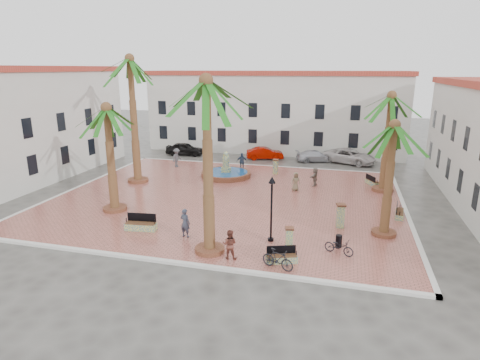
{
  "coord_description": "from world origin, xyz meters",
  "views": [
    {
      "loc": [
        8.55,
        -28.34,
        9.81
      ],
      "look_at": [
        1.0,
        0.0,
        1.6
      ],
      "focal_mm": 30.0,
      "sensor_mm": 36.0,
      "label": 1
    }
  ],
  "objects_px": {
    "litter_bin": "(339,241)",
    "palm_s": "(206,100)",
    "bench_s": "(141,226)",
    "bench_se": "(282,258)",
    "palm_nw": "(130,72)",
    "pedestrian_fountain_b": "(242,162)",
    "fountain": "(226,173)",
    "bench_e": "(399,213)",
    "pedestrian_fountain_a": "(296,182)",
    "bollard_se": "(289,238)",
    "cyclist_b": "(230,244)",
    "car_silver": "(316,156)",
    "palm_ne": "(391,107)",
    "car_red": "(265,153)",
    "pedestrian_east": "(315,177)",
    "car_white": "(349,156)",
    "bench_ne": "(372,182)",
    "bollard_e": "(340,215)",
    "palm_sw": "(107,121)",
    "lamppost_e": "(394,160)",
    "car_black": "(185,149)",
    "palm_e": "(393,139)",
    "lamppost_s": "(272,198)",
    "bollard_n": "(276,166)",
    "pedestrian_north": "(177,158)",
    "cyclist_a": "(185,223)",
    "bicycle_b": "(278,259)",
    "bicycle_a": "(339,247)"
  },
  "relations": [
    {
      "from": "bollard_se",
      "to": "palm_e",
      "type": "bearing_deg",
      "value": 34.53
    },
    {
      "from": "bench_e",
      "to": "car_red",
      "type": "relative_size",
      "value": 0.42
    },
    {
      "from": "bench_s",
      "to": "pedestrian_fountain_a",
      "type": "distance_m",
      "value": 13.48
    },
    {
      "from": "palm_sw",
      "to": "bollard_n",
      "type": "height_order",
      "value": "palm_sw"
    },
    {
      "from": "litter_bin",
      "to": "palm_s",
      "type": "bearing_deg",
      "value": -160.44
    },
    {
      "from": "palm_sw",
      "to": "car_white",
      "type": "distance_m",
      "value": 26.01
    },
    {
      "from": "palm_nw",
      "to": "pedestrian_fountain_b",
      "type": "xyz_separation_m",
      "value": [
        7.84,
        6.13,
        -8.47
      ]
    },
    {
      "from": "palm_ne",
      "to": "bench_s",
      "type": "bearing_deg",
      "value": -140.22
    },
    {
      "from": "pedestrian_east",
      "to": "lamppost_s",
      "type": "bearing_deg",
      "value": 8.93
    },
    {
      "from": "fountain",
      "to": "bollard_e",
      "type": "bearing_deg",
      "value": -43.48
    },
    {
      "from": "bench_se",
      "to": "palm_s",
      "type": "bearing_deg",
      "value": 156.74
    },
    {
      "from": "litter_bin",
      "to": "car_red",
      "type": "distance_m",
      "value": 23.2
    },
    {
      "from": "bollard_n",
      "to": "car_silver",
      "type": "bearing_deg",
      "value": 65.24
    },
    {
      "from": "palm_ne",
      "to": "lamppost_e",
      "type": "distance_m",
      "value": 4.23
    },
    {
      "from": "litter_bin",
      "to": "bollard_e",
      "type": "bearing_deg",
      "value": 90.04
    },
    {
      "from": "palm_sw",
      "to": "pedestrian_fountain_a",
      "type": "bearing_deg",
      "value": 34.11
    },
    {
      "from": "pedestrian_fountain_a",
      "to": "car_silver",
      "type": "height_order",
      "value": "pedestrian_fountain_a"
    },
    {
      "from": "bench_e",
      "to": "palm_s",
      "type": "bearing_deg",
      "value": 134.97
    },
    {
      "from": "pedestrian_fountain_a",
      "to": "bollard_se",
      "type": "bearing_deg",
      "value": -111.4
    },
    {
      "from": "pedestrian_east",
      "to": "car_white",
      "type": "xyz_separation_m",
      "value": [
        2.77,
        10.04,
        -0.17
      ]
    },
    {
      "from": "bollard_n",
      "to": "pedestrian_north",
      "type": "bearing_deg",
      "value": 178.98
    },
    {
      "from": "pedestrian_fountain_a",
      "to": "car_silver",
      "type": "xyz_separation_m",
      "value": [
        0.67,
        11.79,
        -0.31
      ]
    },
    {
      "from": "bollard_e",
      "to": "car_silver",
      "type": "height_order",
      "value": "bollard_e"
    },
    {
      "from": "fountain",
      "to": "bench_e",
      "type": "bearing_deg",
      "value": -26.14
    },
    {
      "from": "litter_bin",
      "to": "car_red",
      "type": "bearing_deg",
      "value": 111.73
    },
    {
      "from": "bicycle_a",
      "to": "car_red",
      "type": "xyz_separation_m",
      "value": [
        -8.63,
        22.48,
        0.09
      ]
    },
    {
      "from": "lamppost_e",
      "to": "pedestrian_fountain_a",
      "type": "bearing_deg",
      "value": -165.36
    },
    {
      "from": "palm_nw",
      "to": "bicycle_b",
      "type": "distance_m",
      "value": 21.21
    },
    {
      "from": "palm_ne",
      "to": "cyclist_a",
      "type": "relative_size",
      "value": 4.55
    },
    {
      "from": "palm_sw",
      "to": "bollard_e",
      "type": "relative_size",
      "value": 4.86
    },
    {
      "from": "bench_s",
      "to": "bench_se",
      "type": "distance_m",
      "value": 9.31
    },
    {
      "from": "palm_s",
      "to": "bench_s",
      "type": "relative_size",
      "value": 4.74
    },
    {
      "from": "palm_sw",
      "to": "bollard_e",
      "type": "height_order",
      "value": "palm_sw"
    },
    {
      "from": "palm_ne",
      "to": "bench_ne",
      "type": "relative_size",
      "value": 4.85
    },
    {
      "from": "cyclist_b",
      "to": "car_silver",
      "type": "distance_m",
      "value": 24.9
    },
    {
      "from": "cyclist_b",
      "to": "bicycle_b",
      "type": "xyz_separation_m",
      "value": [
        2.62,
        -0.48,
        -0.28
      ]
    },
    {
      "from": "palm_e",
      "to": "pedestrian_fountain_b",
      "type": "xyz_separation_m",
      "value": [
        -12.19,
        12.86,
        -4.94
      ]
    },
    {
      "from": "palm_ne",
      "to": "bicycle_b",
      "type": "bearing_deg",
      "value": -111.57
    },
    {
      "from": "palm_nw",
      "to": "pedestrian_fountain_b",
      "type": "distance_m",
      "value": 13.07
    },
    {
      "from": "bench_se",
      "to": "pedestrian_fountain_a",
      "type": "relative_size",
      "value": 1.1
    },
    {
      "from": "pedestrian_fountain_b",
      "to": "car_black",
      "type": "bearing_deg",
      "value": 130.8
    },
    {
      "from": "palm_ne",
      "to": "litter_bin",
      "type": "height_order",
      "value": "palm_ne"
    },
    {
      "from": "palm_s",
      "to": "bench_ne",
      "type": "height_order",
      "value": "palm_s"
    },
    {
      "from": "pedestrian_north",
      "to": "car_white",
      "type": "distance_m",
      "value": 18.14
    },
    {
      "from": "pedestrian_east",
      "to": "car_black",
      "type": "bearing_deg",
      "value": -104.79
    },
    {
      "from": "palm_nw",
      "to": "bollard_e",
      "type": "bearing_deg",
      "value": -19.71
    },
    {
      "from": "palm_nw",
      "to": "bench_e",
      "type": "bearing_deg",
      "value": -8.9
    },
    {
      "from": "bench_ne",
      "to": "car_white",
      "type": "distance_m",
      "value": 8.75
    },
    {
      "from": "bench_se",
      "to": "pedestrian_fountain_a",
      "type": "height_order",
      "value": "pedestrian_fountain_a"
    },
    {
      "from": "bench_ne",
      "to": "car_silver",
      "type": "height_order",
      "value": "car_silver"
    }
  ]
}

